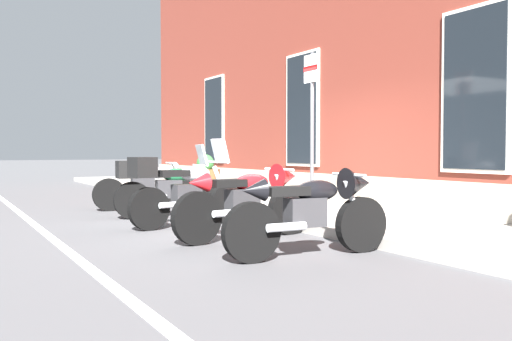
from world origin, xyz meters
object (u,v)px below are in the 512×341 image
motorcycle_grey_naked (146,186)px  motorcycle_green_touring (165,187)px  motorcycle_black_sport (315,208)px  barrel_planter (205,179)px  parking_sign (312,111)px  motorcycle_silver_touring (183,190)px  motorcycle_red_sport (251,198)px

motorcycle_grey_naked → motorcycle_green_touring: 1.49m
motorcycle_black_sport → barrel_planter: 6.68m
parking_sign → barrel_planter: parking_sign is taller
motorcycle_green_touring → motorcycle_silver_touring: size_ratio=1.00×
motorcycle_black_sport → barrel_planter: bearing=165.7°
motorcycle_silver_touring → barrel_planter: motorcycle_silver_touring is taller
motorcycle_grey_naked → barrel_planter: size_ratio=2.18×
motorcycle_grey_naked → motorcycle_black_sport: (5.72, 0.01, 0.06)m
motorcycle_green_touring → barrel_planter: motorcycle_green_touring is taller
barrel_planter → parking_sign: bearing=-1.3°
motorcycle_green_touring → motorcycle_silver_touring: 1.33m
motorcycle_grey_naked → motorcycle_black_sport: bearing=0.1°
parking_sign → barrel_planter: bearing=178.7°
motorcycle_green_touring → motorcycle_black_sport: bearing=2.1°
motorcycle_silver_touring → motorcycle_red_sport: motorcycle_silver_touring is taller
motorcycle_black_sport → parking_sign: 2.99m
motorcycle_black_sport → parking_sign: size_ratio=0.79×
parking_sign → motorcycle_red_sport: bearing=-63.4°
motorcycle_red_sport → barrel_planter: size_ratio=2.27×
motorcycle_grey_naked → motorcycle_red_sport: (4.29, -0.01, 0.07)m
motorcycle_red_sport → motorcycle_grey_naked: bearing=179.9°
motorcycle_silver_touring → barrel_planter: bearing=150.5°
motorcycle_red_sport → parking_sign: size_ratio=0.84×
motorcycle_black_sport → motorcycle_grey_naked: bearing=-179.9°
motorcycle_green_touring → motorcycle_red_sport: (2.81, 0.14, 0.01)m
motorcycle_grey_naked → motorcycle_silver_touring: 2.82m
motorcycle_grey_naked → motorcycle_black_sport: 5.72m
motorcycle_grey_naked → motorcycle_black_sport: motorcycle_black_sport is taller
motorcycle_green_touring → parking_sign: size_ratio=0.78×
motorcycle_green_touring → parking_sign: parking_sign is taller
motorcycle_silver_touring → motorcycle_green_touring: bearing=171.2°
motorcycle_grey_naked → parking_sign: size_ratio=0.80×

